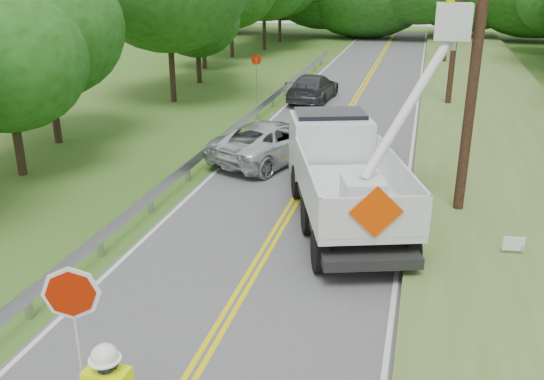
# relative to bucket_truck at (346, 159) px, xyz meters

# --- Properties ---
(ground) EXTENTS (140.00, 140.00, 0.00)m
(ground) POSITION_rel_bucket_truck_xyz_m (-1.60, -8.71, -1.65)
(ground) COLOR #2D631B
(ground) RESTS_ON ground
(road) EXTENTS (7.20, 96.00, 0.03)m
(road) POSITION_rel_bucket_truck_xyz_m (-1.60, 5.29, -1.64)
(road) COLOR #515154
(road) RESTS_ON ground
(guardrail) EXTENTS (0.18, 48.00, 0.77)m
(guardrail) POSITION_rel_bucket_truck_xyz_m (-5.61, 6.20, -1.10)
(guardrail) COLOR #9DA1A6
(guardrail) RESTS_ON ground
(utility_poles) EXTENTS (1.60, 43.30, 10.00)m
(utility_poles) POSITION_rel_bucket_truck_xyz_m (3.40, 8.31, 3.62)
(utility_poles) COLOR black
(utility_poles) RESTS_ON ground
(tall_grass_verge) EXTENTS (7.00, 96.00, 0.30)m
(tall_grass_verge) POSITION_rel_bucket_truck_xyz_m (5.50, 5.29, -1.50)
(tall_grass_verge) COLOR #51722B
(tall_grass_verge) RESTS_ON ground
(bucket_truck) EXTENTS (5.42, 8.02, 7.35)m
(bucket_truck) POSITION_rel_bucket_truck_xyz_m (0.00, 0.00, 0.00)
(bucket_truck) COLOR black
(bucket_truck) RESTS_ON road
(suv_silver) EXTENTS (4.53, 6.13, 1.55)m
(suv_silver) POSITION_rel_bucket_truck_xyz_m (-3.38, 4.27, -0.86)
(suv_silver) COLOR silver
(suv_silver) RESTS_ON road
(suv_darkgrey) EXTENTS (2.41, 5.20, 1.47)m
(suv_darkgrey) POSITION_rel_bucket_truck_xyz_m (-3.88, 15.31, -0.90)
(suv_darkgrey) COLOR #383A3F
(suv_darkgrey) RESTS_ON road
(stop_sign_permanent) EXTENTS (0.55, 0.20, 2.69)m
(stop_sign_permanent) POSITION_rel_bucket_truck_xyz_m (-6.69, 13.69, 0.16)
(stop_sign_permanent) COLOR #9DA1A6
(stop_sign_permanent) RESTS_ON ground
(yard_sign) EXTENTS (0.53, 0.10, 0.77)m
(yard_sign) POSITION_rel_bucket_truck_xyz_m (4.62, -2.53, -1.10)
(yard_sign) COLOR white
(yard_sign) RESTS_ON ground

